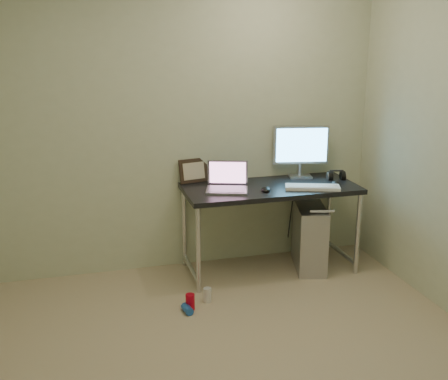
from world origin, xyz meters
TOP-DOWN VIEW (x-y plane):
  - floor at (0.00, 0.00)m, footprint 3.50×3.50m
  - wall_back at (0.00, 1.75)m, footprint 3.50×0.02m
  - desk at (0.75, 1.43)m, footprint 1.46×0.64m
  - tower_computer at (1.10, 1.39)m, footprint 0.36×0.58m
  - cable_a at (1.05, 1.70)m, footprint 0.01×0.16m
  - cable_b at (1.14, 1.68)m, footprint 0.02×0.11m
  - can_red at (-0.07, 0.89)m, footprint 0.09×0.09m
  - can_white at (0.08, 0.97)m, footprint 0.07×0.07m
  - can_blue at (-0.10, 0.84)m, footprint 0.08×0.12m
  - laptop at (0.37, 1.43)m, footprint 0.40×0.36m
  - monitor at (1.10, 1.65)m, footprint 0.49×0.18m
  - keyboard at (1.05, 1.26)m, footprint 0.47×0.28m
  - mouse_right at (1.29, 1.32)m, footprint 0.11×0.14m
  - mouse_left at (0.66, 1.31)m, footprint 0.11×0.14m
  - headphones at (1.38, 1.49)m, footprint 0.17×0.10m
  - picture_frame at (0.15, 1.73)m, footprint 0.27×0.12m
  - webcam at (0.39, 1.67)m, footprint 0.05×0.04m

SIDE VIEW (x-z plane):
  - floor at x=0.00m, z-range 0.00..0.00m
  - can_blue at x=-0.10m, z-range 0.00..0.06m
  - can_white at x=0.08m, z-range 0.00..0.11m
  - can_red at x=-0.07m, z-range 0.00..0.12m
  - tower_computer at x=1.10m, z-range -0.02..0.58m
  - cable_b at x=1.14m, z-range 0.02..0.74m
  - cable_a at x=1.05m, z-range 0.06..0.74m
  - desk at x=0.75m, z-range 0.29..1.04m
  - keyboard at x=1.05m, z-range 0.75..0.78m
  - mouse_right at x=1.29m, z-range 0.75..0.79m
  - mouse_left at x=0.66m, z-range 0.75..0.79m
  - headphones at x=1.38m, z-range 0.73..0.83m
  - laptop at x=0.37m, z-range 0.69..0.92m
  - webcam at x=0.39m, z-range 0.78..0.90m
  - picture_frame at x=0.15m, z-range 0.75..0.96m
  - monitor at x=1.10m, z-range 0.79..1.25m
  - wall_back at x=0.00m, z-range 0.00..2.50m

